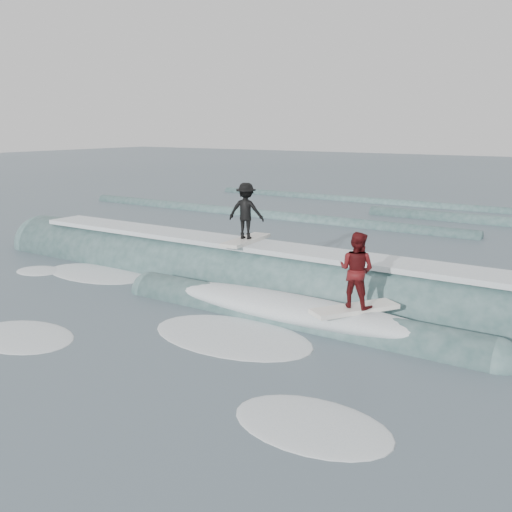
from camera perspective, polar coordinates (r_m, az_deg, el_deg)
The scene contains 6 objects.
ground at distance 13.40m, azimuth -5.99°, elevation -6.62°, with size 160.00×160.00×0.00m, color #3F525D.
breaking_wave at distance 15.76m, azimuth 2.15°, elevation -3.39°, with size 22.71×3.91×2.26m.
surfer_black at distance 16.24m, azimuth -1.00°, elevation 4.24°, with size 1.15×2.04×1.69m.
surfer_red at distance 12.40m, azimuth 9.99°, elevation -1.82°, with size 1.55×1.98×1.75m.
whitewater at distance 13.58m, azimuth -7.68°, elevation -6.40°, with size 14.10×6.33×0.10m.
far_swells at distance 28.92m, azimuth 16.56°, elevation 3.52°, with size 37.69×8.65×0.80m.
Camera 1 is at (8.07, -9.72, 4.48)m, focal length 40.00 mm.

